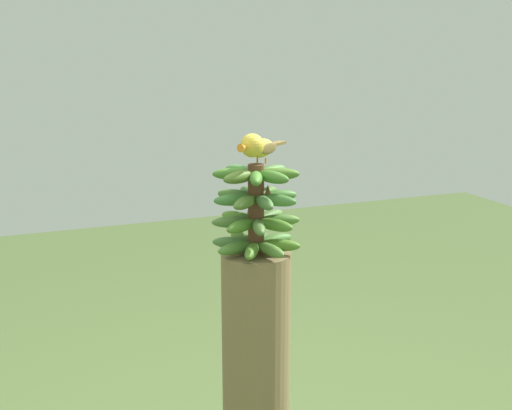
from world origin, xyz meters
name	(u,v)px	position (x,y,z in m)	size (l,w,h in m)	color
banana_tree	(256,408)	(0.00, 0.00, 0.49)	(0.20, 0.20, 0.98)	olive
banana_bunch	(256,209)	(0.00, 0.00, 1.10)	(0.25, 0.25, 0.25)	brown
perched_bird	(257,147)	(0.00, 0.00, 1.28)	(0.19, 0.15, 0.09)	#C68933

